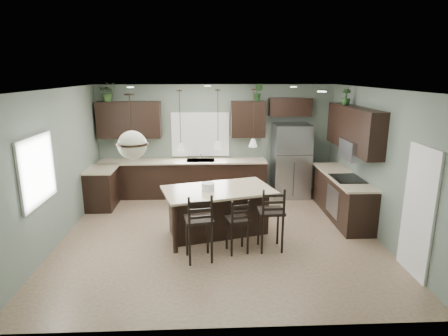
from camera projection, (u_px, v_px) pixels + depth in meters
ground at (220, 235)px, 7.31m from camera, size 6.00×6.00×0.00m
pantry_door at (418, 212)px, 5.69m from camera, size 0.04×0.82×2.04m
window_back at (200, 134)px, 9.56m from camera, size 1.35×0.02×1.00m
window_left at (36, 170)px, 6.03m from camera, size 0.02×1.10×1.00m
left_return_cabs at (102, 189)px, 8.73m from camera, size 0.60×0.90×0.90m
left_return_countertop at (101, 169)px, 8.61m from camera, size 0.66×0.96×0.04m
back_lower_cabs at (183, 179)px, 9.54m from camera, size 4.20×0.60×0.90m
back_countertop at (183, 161)px, 9.40m from camera, size 4.20×0.66×0.04m
sink_inset at (201, 160)px, 9.42m from camera, size 0.70×0.45×0.01m
faucet at (201, 155)px, 9.35m from camera, size 0.02×0.02×0.28m
back_upper_left at (129, 120)px, 9.23m from camera, size 1.55×0.34×0.90m
back_upper_right at (248, 119)px, 9.36m from camera, size 0.85×0.34×0.90m
fridge_header at (290, 107)px, 9.33m from camera, size 1.05×0.34×0.45m
right_lower_cabs at (342, 197)px, 8.16m from camera, size 0.60×2.35×0.90m
right_countertop at (343, 176)px, 8.05m from camera, size 0.66×2.35×0.04m
cooktop at (347, 178)px, 7.77m from camera, size 0.58×0.75×0.02m
wall_oven_front at (332, 201)px, 7.88m from camera, size 0.01×0.72×0.60m
right_upper_cabs at (354, 128)px, 7.80m from camera, size 0.34×2.35×0.90m
microwave at (355, 150)px, 7.63m from camera, size 0.40×0.75×0.40m
refrigerator at (291, 161)px, 9.42m from camera, size 0.90×0.74×1.85m
kitchen_island at (218, 212)px, 7.24m from camera, size 2.28×1.67×0.92m
serving_dish at (208, 187)px, 7.05m from camera, size 0.24×0.24×0.14m
bar_stool_left at (199, 227)px, 6.21m from camera, size 0.52×0.52×1.20m
bar_stool_center at (237, 225)px, 6.51m from camera, size 0.45×0.45×1.00m
bar_stool_right at (271, 218)px, 6.59m from camera, size 0.46×0.46×1.18m
pendant_left at (180, 121)px, 6.59m from camera, size 0.17×0.17×1.10m
pendant_center at (218, 120)px, 6.80m from camera, size 0.17×0.17×1.10m
pendant_right at (254, 118)px, 7.01m from camera, size 0.17×0.17×1.10m
chandelier at (131, 127)px, 5.41m from camera, size 0.47×0.47×0.96m
plant_back_left at (108, 92)px, 9.02m from camera, size 0.49×0.45×0.45m
plant_back_right at (258, 92)px, 9.18m from camera, size 0.29×0.27×0.42m
plant_right_wall at (346, 97)px, 8.12m from camera, size 0.24×0.24×0.34m
room_shell at (220, 150)px, 6.89m from camera, size 6.00×6.00×6.00m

